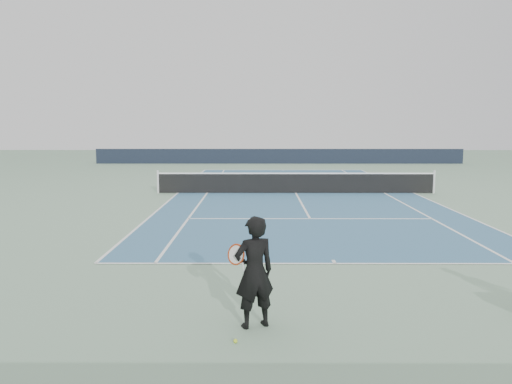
{
  "coord_description": "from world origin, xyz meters",
  "views": [
    {
      "loc": [
        -1.77,
        -22.94,
        3.16
      ],
      "look_at": [
        -1.82,
        -7.72,
        1.1
      ],
      "focal_mm": 35.0,
      "sensor_mm": 36.0,
      "label": 1
    }
  ],
  "objects": [
    {
      "name": "ground",
      "position": [
        0.0,
        0.0,
        0.0
      ],
      "size": [
        80.0,
        80.0,
        0.0
      ],
      "primitive_type": "plane",
      "color": "gray"
    },
    {
      "name": "court_surface",
      "position": [
        0.0,
        0.0,
        0.01
      ],
      "size": [
        10.97,
        23.77,
        0.01
      ],
      "primitive_type": "cube",
      "color": "#386586",
      "rests_on": "ground"
    },
    {
      "name": "tennis_net",
      "position": [
        0.0,
        0.0,
        0.5
      ],
      "size": [
        12.9,
        0.1,
        1.07
      ],
      "color": "silver",
      "rests_on": "ground"
    },
    {
      "name": "windscreen_far",
      "position": [
        0.0,
        17.88,
        0.6
      ],
      "size": [
        30.0,
        0.25,
        1.2
      ],
      "primitive_type": "cube",
      "color": "black",
      "rests_on": "ground"
    },
    {
      "name": "tennis_player",
      "position": [
        -1.82,
        -15.44,
        0.89
      ],
      "size": [
        0.85,
        0.7,
        1.77
      ],
      "color": "black",
      "rests_on": "ground"
    },
    {
      "name": "tennis_ball",
      "position": [
        -2.09,
        -16.04,
        0.03
      ],
      "size": [
        0.06,
        0.06,
        0.06
      ],
      "primitive_type": "sphere",
      "color": "#C2D72C",
      "rests_on": "ground"
    }
  ]
}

